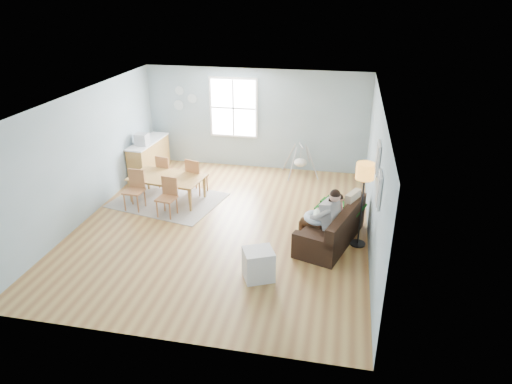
% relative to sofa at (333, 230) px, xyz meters
% --- Properties ---
extents(room, '(8.40, 9.40, 3.90)m').
position_rel_sofa_xyz_m(room, '(-2.30, 0.23, 2.15)').
color(room, '#915E33').
extents(window, '(1.32, 0.08, 1.62)m').
position_rel_sofa_xyz_m(window, '(-2.90, 3.70, 1.38)').
color(window, white).
rests_on(window, room).
extents(pictures, '(0.05, 1.34, 0.74)m').
position_rel_sofa_xyz_m(pictures, '(0.67, -0.82, 1.58)').
color(pictures, white).
rests_on(pictures, room).
extents(wall_plates, '(0.67, 0.02, 0.66)m').
position_rel_sofa_xyz_m(wall_plates, '(-4.30, 3.70, 1.56)').
color(wall_plates, '#A2BAC2').
rests_on(wall_plates, room).
extents(sofa, '(1.35, 2.04, 0.76)m').
position_rel_sofa_xyz_m(sofa, '(0.00, 0.00, 0.00)').
color(sofa, black).
rests_on(sofa, room).
extents(green_throw, '(1.08, 1.01, 0.04)m').
position_rel_sofa_xyz_m(green_throw, '(0.12, 0.62, 0.22)').
color(green_throw, '#155D16').
rests_on(green_throw, sofa).
extents(beige_pillow, '(0.32, 0.47, 0.46)m').
position_rel_sofa_xyz_m(beige_pillow, '(0.34, 0.41, 0.43)').
color(beige_pillow, '#BAA78E').
rests_on(beige_pillow, sofa).
extents(father, '(0.97, 0.67, 1.27)m').
position_rel_sofa_xyz_m(father, '(-0.20, -0.22, 0.40)').
color(father, gray).
rests_on(father, sofa).
extents(nursing_pillow, '(0.61, 0.60, 0.19)m').
position_rel_sofa_xyz_m(nursing_pillow, '(-0.33, -0.18, 0.32)').
color(nursing_pillow, '#CBE5FF').
rests_on(nursing_pillow, father).
extents(infant, '(0.14, 0.33, 0.12)m').
position_rel_sofa_xyz_m(infant, '(-0.33, -0.14, 0.40)').
color(infant, white).
rests_on(infant, nursing_pillow).
extents(toddler, '(0.53, 0.36, 0.79)m').
position_rel_sofa_xyz_m(toddler, '(-0.01, 0.19, 0.38)').
color(toddler, silver).
rests_on(toddler, sofa).
extents(floor_lamp, '(0.34, 0.34, 1.70)m').
position_rel_sofa_xyz_m(floor_lamp, '(0.50, -0.01, 1.14)').
color(floor_lamp, black).
rests_on(floor_lamp, room).
extents(storage_cube, '(0.64, 0.61, 0.55)m').
position_rel_sofa_xyz_m(storage_cube, '(-1.21, -1.50, 0.01)').
color(storage_cube, silver).
rests_on(storage_cube, room).
extents(rug, '(2.72, 2.27, 0.01)m').
position_rel_sofa_xyz_m(rug, '(-3.90, 1.15, -0.26)').
color(rug, gray).
rests_on(rug, room).
extents(dining_table, '(1.80, 1.14, 0.60)m').
position_rel_sofa_xyz_m(dining_table, '(-3.90, 1.15, 0.03)').
color(dining_table, '#9C6833').
rests_on(dining_table, rug).
extents(chair_sw, '(0.43, 0.43, 0.90)m').
position_rel_sofa_xyz_m(chair_sw, '(-4.45, 0.67, 0.24)').
color(chair_sw, '#A16137').
rests_on(chair_sw, rug).
extents(chair_se, '(0.44, 0.44, 0.86)m').
position_rel_sofa_xyz_m(chair_se, '(-3.61, 0.48, 0.21)').
color(chair_se, '#A16137').
rests_on(chair_se, rug).
extents(chair_nw, '(0.47, 0.47, 0.87)m').
position_rel_sofa_xyz_m(chair_nw, '(-4.20, 1.82, 0.22)').
color(chair_nw, '#A16137').
rests_on(chair_nw, rug).
extents(chair_ne, '(0.51, 0.51, 0.91)m').
position_rel_sofa_xyz_m(chair_ne, '(-3.36, 1.64, 0.24)').
color(chair_ne, '#A16137').
rests_on(chair_ne, rug).
extents(counter, '(0.57, 1.65, 0.91)m').
position_rel_sofa_xyz_m(counter, '(-5.00, 2.69, 0.19)').
color(counter, '#9C6833').
rests_on(counter, room).
extents(monitor, '(0.32, 0.30, 0.29)m').
position_rel_sofa_xyz_m(monitor, '(-5.00, 2.38, 0.79)').
color(monitor, '#ABABB0').
rests_on(monitor, counter).
extents(baby_swing, '(1.04, 1.05, 0.84)m').
position_rel_sofa_xyz_m(baby_swing, '(-1.01, 3.33, 0.11)').
color(baby_swing, '#ABABB0').
rests_on(baby_swing, room).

